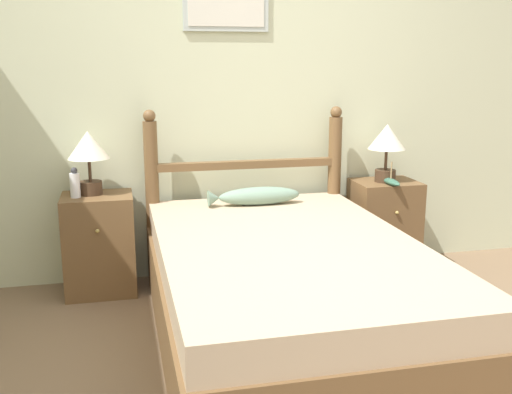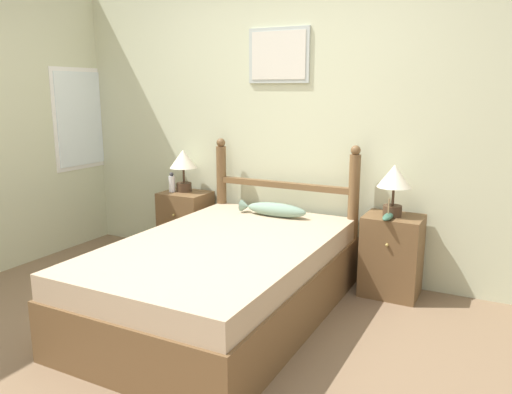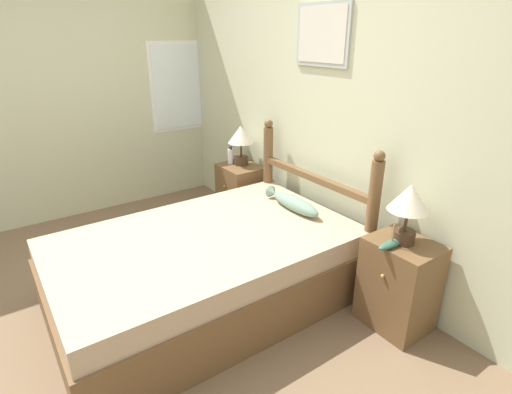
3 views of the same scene
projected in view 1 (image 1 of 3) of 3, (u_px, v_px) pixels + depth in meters
The scene contains 10 objects.
wall_back at pixel (233, 84), 3.93m from camera, with size 6.40×0.08×2.55m.
bed at pixel (288, 292), 3.07m from camera, with size 1.32×2.10×0.54m.
headboard at pixel (246, 189), 3.95m from camera, with size 1.32×0.09×1.13m.
nightstand_left at pixel (100, 244), 3.72m from camera, with size 0.43×0.38×0.62m.
nightstand_right at pixel (384, 225), 4.14m from camera, with size 0.43×0.38×0.62m.
table_lamp_left at pixel (88, 151), 3.62m from camera, with size 0.25×0.25×0.39m.
table_lamp_right at pixel (387, 142), 4.00m from camera, with size 0.25×0.25×0.39m.
bottle at pixel (75, 184), 3.57m from camera, with size 0.06×0.06×0.18m.
model_boat at pixel (391, 181), 3.96m from camera, with size 0.06×0.23×0.15m.
fish_pillow at pixel (256, 196), 3.75m from camera, with size 0.59×0.13×0.11m.
Camera 1 is at (-0.76, -2.20, 1.43)m, focal length 42.00 mm.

